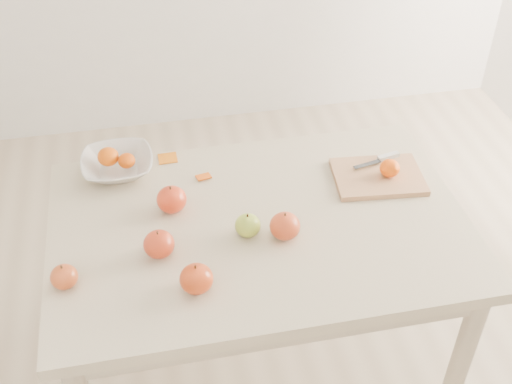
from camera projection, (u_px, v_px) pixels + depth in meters
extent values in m
plane|color=#C6B293|center=(259.00, 376.00, 2.32)|extent=(3.50, 3.50, 0.00)
cube|color=beige|center=(259.00, 227.00, 1.86)|extent=(1.20, 0.80, 0.04)
cylinder|color=#BCAA8E|center=(91.00, 262.00, 2.27)|extent=(0.06, 0.06, 0.71)
cylinder|color=#BCAA8E|center=(380.00, 221.00, 2.44)|extent=(0.06, 0.06, 0.71)
cylinder|color=#BCAA8E|center=(458.00, 370.00, 1.92)|extent=(0.06, 0.06, 0.71)
cube|color=tan|center=(378.00, 177.00, 2.00)|extent=(0.29, 0.23, 0.02)
ellipsoid|color=#E44908|center=(390.00, 168.00, 1.97)|extent=(0.06, 0.06, 0.05)
imported|color=silver|center=(118.00, 165.00, 2.01)|extent=(0.22, 0.22, 0.05)
ellipsoid|color=#E16207|center=(108.00, 157.00, 2.00)|extent=(0.07, 0.07, 0.06)
ellipsoid|color=#CF3D07|center=(127.00, 161.00, 1.99)|extent=(0.05, 0.05, 0.05)
cube|color=#CE670E|center=(168.00, 159.00, 2.08)|extent=(0.06, 0.05, 0.01)
cube|color=#E55C10|center=(204.00, 177.00, 2.01)|extent=(0.05, 0.04, 0.01)
cube|color=silver|center=(388.00, 156.00, 2.05)|extent=(0.08, 0.03, 0.01)
cube|color=#3D4045|center=(367.00, 164.00, 2.02)|extent=(0.10, 0.04, 0.00)
ellipsoid|color=#6C991A|center=(248.00, 225.00, 1.79)|extent=(0.07, 0.07, 0.07)
ellipsoid|color=maroon|center=(159.00, 244.00, 1.72)|extent=(0.08, 0.08, 0.08)
ellipsoid|color=maroon|center=(196.00, 279.00, 1.62)|extent=(0.09, 0.09, 0.08)
ellipsoid|color=#A10412|center=(172.00, 199.00, 1.86)|extent=(0.09, 0.09, 0.08)
ellipsoid|color=maroon|center=(285.00, 226.00, 1.78)|extent=(0.09, 0.09, 0.08)
ellipsoid|color=maroon|center=(64.00, 277.00, 1.64)|extent=(0.07, 0.07, 0.06)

